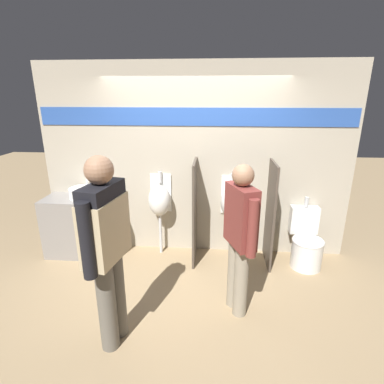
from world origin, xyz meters
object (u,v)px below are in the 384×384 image
object	(u,v)px
toilet	(306,244)
person_in_vest	(106,242)
person_with_lanyard	(240,235)
cell_phone	(98,201)
sink_basin	(84,192)
urinal_far	(232,202)
urinal_near_counter	(160,200)

from	to	relation	value
toilet	person_in_vest	world-z (taller)	person_in_vest
toilet	person_with_lanyard	distance (m)	1.54
toilet	cell_phone	bearing A→B (deg)	-179.08
toilet	sink_basin	bearing A→B (deg)	178.03
urinal_far	person_with_lanyard	xyz separation A→B (m)	(0.03, -1.18, 0.08)
urinal_far	toilet	xyz separation A→B (m)	(1.03, -0.17, -0.52)
cell_phone	toilet	size ratio (longest dim) A/B	0.15
urinal_far	cell_phone	bearing A→B (deg)	-173.30
cell_phone	person_with_lanyard	xyz separation A→B (m)	(1.87, -0.96, 0.03)
cell_phone	urinal_near_counter	size ratio (longest dim) A/B	0.11
urinal_far	person_in_vest	xyz separation A→B (m)	(-1.17, -1.72, 0.23)
sink_basin	person_in_vest	xyz separation A→B (m)	(0.94, -1.65, 0.12)
sink_basin	cell_phone	xyz separation A→B (m)	(0.26, -0.15, -0.06)
sink_basin	person_in_vest	bearing A→B (deg)	-60.43
urinal_far	person_in_vest	distance (m)	2.09
person_in_vest	person_with_lanyard	xyz separation A→B (m)	(1.19, 0.54, -0.15)
person_with_lanyard	sink_basin	bearing A→B (deg)	39.71
toilet	person_in_vest	xyz separation A→B (m)	(-2.20, -1.55, 0.75)
urinal_far	person_in_vest	bearing A→B (deg)	-124.28
sink_basin	urinal_far	xyz separation A→B (m)	(2.11, 0.06, -0.11)
person_in_vest	cell_phone	bearing A→B (deg)	34.95
sink_basin	urinal_near_counter	bearing A→B (deg)	3.35
sink_basin	urinal_near_counter	distance (m)	1.09
cell_phone	person_in_vest	bearing A→B (deg)	-65.67
person_with_lanyard	person_in_vest	bearing A→B (deg)	91.52
urinal_far	toilet	bearing A→B (deg)	-9.46
sink_basin	urinal_near_counter	xyz separation A→B (m)	(1.08, 0.06, -0.11)
person_with_lanyard	urinal_far	bearing A→B (deg)	-21.44
cell_phone	person_in_vest	distance (m)	1.66
toilet	person_with_lanyard	size ratio (longest dim) A/B	0.56
urinal_near_counter	person_with_lanyard	world-z (taller)	person_with_lanyard
urinal_near_counter	person_in_vest	size ratio (longest dim) A/B	0.68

